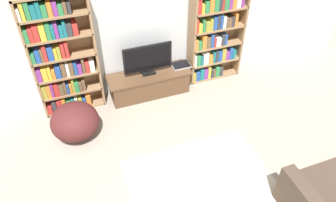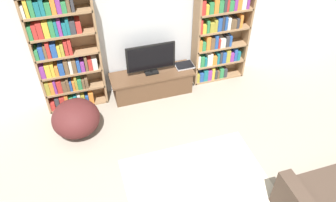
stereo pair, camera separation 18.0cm
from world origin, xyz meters
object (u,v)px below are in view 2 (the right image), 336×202
at_px(bookshelf_left, 64,54).
at_px(bookshelf_right, 219,29).
at_px(beanbag_ottoman, 76,118).
at_px(tv_stand, 152,83).
at_px(television, 151,58).
at_px(laptop, 184,65).

distance_m(bookshelf_left, bookshelf_right, 2.69).
bearing_deg(beanbag_ottoman, bookshelf_left, 88.86).
bearing_deg(tv_stand, beanbag_ottoman, -157.02).
height_order(television, laptop, television).
xyz_separation_m(bookshelf_left, television, (1.39, -0.10, -0.29)).
bearing_deg(bookshelf_left, bookshelf_right, -0.01).
height_order(tv_stand, television, television).
relative_size(bookshelf_right, beanbag_ottoman, 2.77).
height_order(tv_stand, beanbag_ottoman, beanbag_ottoman).
xyz_separation_m(television, beanbag_ottoman, (-1.41, -0.62, -0.46)).
relative_size(bookshelf_left, television, 2.40).
relative_size(tv_stand, laptop, 4.48).
xyz_separation_m(laptop, beanbag_ottoman, (-2.04, -0.64, -0.17)).
distance_m(tv_stand, laptop, 0.67).
bearing_deg(bookshelf_left, laptop, -2.24).
bearing_deg(laptop, bookshelf_right, 6.77).
height_order(bookshelf_right, laptop, bookshelf_right).
bearing_deg(bookshelf_right, bookshelf_left, 179.99).
xyz_separation_m(bookshelf_left, beanbag_ottoman, (-0.01, -0.72, -0.74)).
bearing_deg(beanbag_ottoman, tv_stand, 22.98).
height_order(bookshelf_left, bookshelf_right, same).
bearing_deg(tv_stand, bookshelf_left, 175.00).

